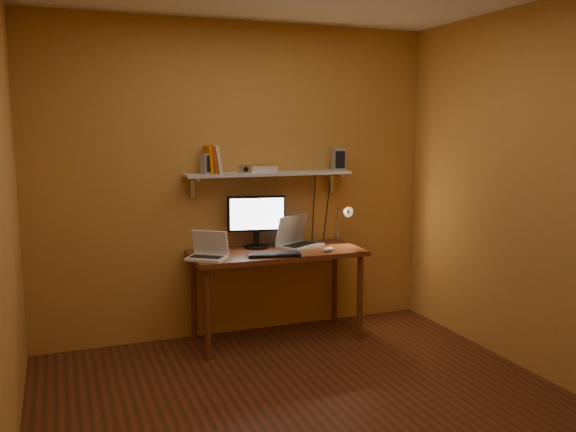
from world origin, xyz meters
name	(u,v)px	position (x,y,z in m)	size (l,w,h in m)	color
room	(315,203)	(0.00, 0.00, 1.30)	(3.44, 3.24, 2.64)	#582916
desk	(277,261)	(0.22, 1.28, 0.66)	(1.40, 0.60, 0.75)	maroon
wall_shelf	(269,174)	(0.22, 1.47, 1.36)	(1.40, 0.25, 0.21)	silver
monitor	(256,219)	(0.10, 1.45, 0.99)	(0.48, 0.24, 0.43)	black
laptop	(296,238)	(0.43, 1.39, 0.82)	(0.44, 0.40, 0.26)	gray
netbook	(208,251)	(-0.37, 1.18, 0.81)	(0.35, 0.33, 0.21)	white
keyboard	(274,255)	(0.13, 1.08, 0.76)	(0.40, 0.13, 0.02)	black
mouse	(328,249)	(0.60, 1.10, 0.77)	(0.10, 0.06, 0.04)	white
desk_lamp	(343,219)	(0.88, 1.41, 0.96)	(0.09, 0.23, 0.38)	silver
speaker_left	(208,164)	(-0.29, 1.47, 1.46)	(0.09, 0.09, 0.16)	gray
speaker_right	(338,159)	(0.86, 1.48, 1.47)	(0.10, 0.10, 0.19)	gray
books	(212,160)	(-0.25, 1.49, 1.49)	(0.12, 0.16, 0.23)	#D76900
shelf_camera	(245,169)	(0.00, 1.42, 1.41)	(0.11, 0.06, 0.07)	silver
router	(261,170)	(0.15, 1.46, 1.40)	(0.27, 0.18, 0.04)	white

